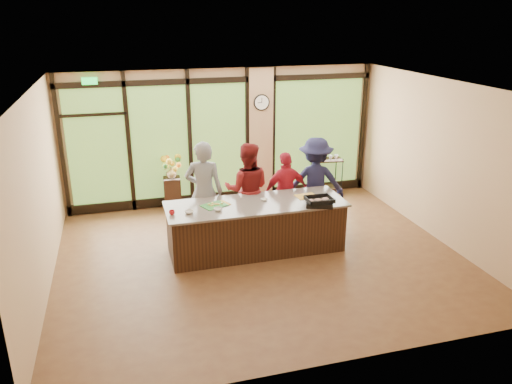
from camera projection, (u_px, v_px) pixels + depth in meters
floor at (260, 257)px, 8.90m from camera, size 7.00×7.00×0.00m
ceiling at (261, 87)px, 7.88m from camera, size 7.00×7.00×0.00m
back_wall at (223, 137)px, 11.11m from camera, size 7.00×0.00×7.00m
left_wall at (37, 197)px, 7.50m from camera, size 0.00×6.00×6.00m
right_wall at (441, 161)px, 9.28m from camera, size 0.00×6.00×6.00m
window_wall at (231, 141)px, 11.14m from camera, size 6.90×0.12×3.00m
island_base at (256, 228)px, 9.02m from camera, size 3.10×1.00×0.88m
countertop at (256, 204)px, 8.86m from camera, size 3.20×1.10×0.04m
wall_clock at (262, 102)px, 10.95m from camera, size 0.36×0.04×0.36m
cook_left at (204, 192)px, 9.26m from camera, size 0.81×0.64×1.94m
cook_midleft at (247, 190)px, 9.55m from camera, size 1.05×0.92×1.83m
cook_midright at (286, 192)px, 9.76m from camera, size 0.98×0.49×1.60m
cook_right at (315, 182)px, 9.95m from camera, size 1.32×0.98×1.83m
roasting_pan at (319, 203)px, 8.73m from camera, size 0.56×0.50×0.08m
mixing_bowl at (313, 202)px, 8.79m from camera, size 0.31×0.31×0.08m
cutting_board_left at (214, 205)px, 8.73m from camera, size 0.50×0.45×0.01m
cutting_board_center at (218, 204)px, 8.78m from camera, size 0.44×0.38×0.01m
cutting_board_right at (306, 196)px, 9.17m from camera, size 0.40×0.32×0.01m
prep_bowl_near at (189, 212)px, 8.39m from camera, size 0.16×0.16×0.05m
prep_bowl_mid at (218, 209)px, 8.50m from camera, size 0.16×0.16×0.05m
prep_bowl_far at (264, 200)px, 8.98m from camera, size 0.15×0.15×0.03m
red_ramekin at (172, 213)px, 8.33m from camera, size 0.11×0.11×0.08m
flower_stand at (173, 194)px, 10.96m from camera, size 0.38×0.38×0.72m
flower_vase at (171, 172)px, 10.79m from camera, size 0.24×0.24×0.25m
bar_cart at (327, 171)px, 11.78m from camera, size 0.75×0.50×0.97m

